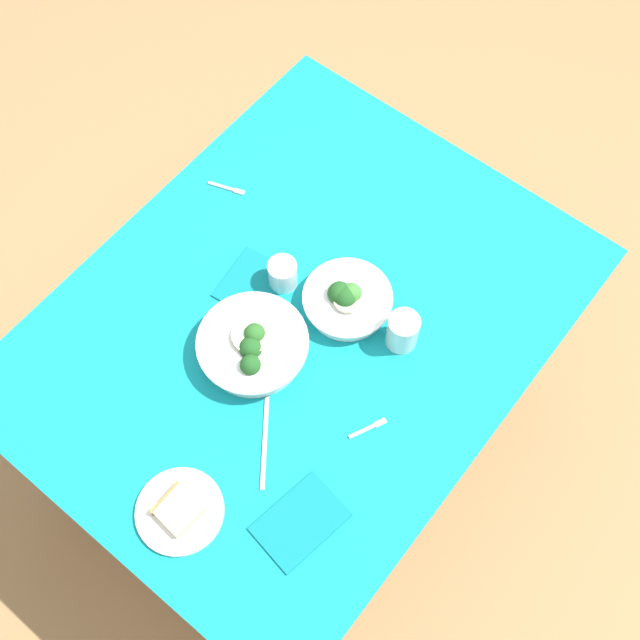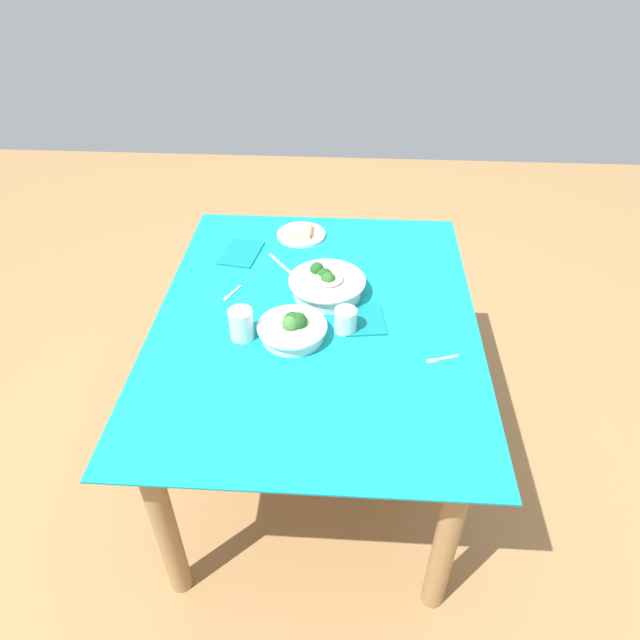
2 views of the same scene
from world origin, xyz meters
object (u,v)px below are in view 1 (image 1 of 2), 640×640
(water_glass_side, at_px, (283,274))
(napkin_folded_upper, at_px, (300,522))
(fork_by_far_bowl, at_px, (228,188))
(broccoli_bowl_near, at_px, (253,347))
(broccoli_bowl_far, at_px, (347,299))
(bread_side_plate, at_px, (179,511))
(water_glass_center, at_px, (403,331))
(table_knife_left, at_px, (265,442))
(fork_by_near_bowl, at_px, (369,428))
(napkin_folded_lower, at_px, (252,283))

(water_glass_side, xyz_separation_m, napkin_folded_upper, (0.43, 0.41, -0.04))
(fork_by_far_bowl, bearing_deg, broccoli_bowl_near, -60.36)
(broccoli_bowl_near, bearing_deg, water_glass_side, -160.10)
(broccoli_bowl_far, relative_size, fork_by_far_bowl, 2.20)
(broccoli_bowl_far, relative_size, water_glass_side, 2.78)
(broccoli_bowl_far, height_order, water_glass_side, broccoli_bowl_far)
(fork_by_far_bowl, bearing_deg, napkin_folded_upper, -57.73)
(broccoli_bowl_near, relative_size, bread_side_plate, 1.36)
(broccoli_bowl_far, xyz_separation_m, water_glass_center, (-0.01, 0.16, 0.02))
(broccoli_bowl_near, xyz_separation_m, water_glass_center, (-0.24, 0.25, 0.01))
(broccoli_bowl_near, xyz_separation_m, table_knife_left, (0.15, 0.16, -0.03))
(fork_by_near_bowl, bearing_deg, napkin_folded_lower, 101.05)
(bread_side_plate, xyz_separation_m, table_knife_left, (-0.23, 0.04, -0.01))
(bread_side_plate, distance_m, water_glass_side, 0.61)
(broccoli_bowl_far, bearing_deg, bread_side_plate, 2.46)
(fork_by_near_bowl, bearing_deg, broccoli_bowl_near, 119.36)
(bread_side_plate, xyz_separation_m, fork_by_far_bowl, (-0.70, -0.48, -0.01))
(broccoli_bowl_near, height_order, bread_side_plate, broccoli_bowl_near)
(broccoli_bowl_near, relative_size, fork_by_far_bowl, 2.64)
(napkin_folded_upper, bearing_deg, table_knife_left, -116.79)
(fork_by_far_bowl, bearing_deg, fork_by_near_bowl, -42.32)
(broccoli_bowl_far, height_order, fork_by_near_bowl, broccoli_bowl_far)
(water_glass_side, bearing_deg, table_knife_left, 34.03)
(water_glass_side, bearing_deg, broccoli_bowl_near, 19.90)
(water_glass_side, xyz_separation_m, fork_by_far_bowl, (-0.12, -0.29, -0.04))
(broccoli_bowl_near, xyz_separation_m, fork_by_far_bowl, (-0.32, -0.36, -0.03))
(broccoli_bowl_near, distance_m, napkin_folded_upper, 0.42)
(water_glass_side, height_order, napkin_folded_upper, water_glass_side)
(water_glass_side, bearing_deg, bread_side_plate, 18.16)
(water_glass_side, xyz_separation_m, fork_by_near_bowl, (0.17, 0.40, -0.04))
(fork_by_near_bowl, bearing_deg, table_knife_left, 162.28)
(water_glass_side, distance_m, table_knife_left, 0.42)
(table_knife_left, distance_m, napkin_folded_lower, 0.41)
(broccoli_bowl_far, distance_m, water_glass_side, 0.17)
(water_glass_side, distance_m, fork_by_far_bowl, 0.32)
(broccoli_bowl_far, bearing_deg, napkin_folded_lower, -66.31)
(water_glass_side, relative_size, table_knife_left, 0.36)
(napkin_folded_upper, distance_m, napkin_folded_lower, 0.60)
(napkin_folded_lower, bearing_deg, fork_by_far_bowl, -127.00)
(napkin_folded_upper, height_order, napkin_folded_lower, same)
(fork_by_far_bowl, bearing_deg, broccoli_bowl_far, -29.10)
(napkin_folded_lower, bearing_deg, water_glass_center, 105.50)
(fork_by_far_bowl, bearing_deg, bread_side_plate, -74.80)
(bread_side_plate, height_order, fork_by_near_bowl, bread_side_plate)
(bread_side_plate, distance_m, napkin_folded_upper, 0.26)
(water_glass_center, bearing_deg, fork_by_far_bowl, -96.58)
(broccoli_bowl_near, xyz_separation_m, water_glass_side, (-0.19, -0.07, 0.00))
(broccoli_bowl_far, distance_m, fork_by_far_bowl, 0.46)
(fork_by_far_bowl, distance_m, napkin_folded_lower, 0.29)
(water_glass_side, height_order, table_knife_left, water_glass_side)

